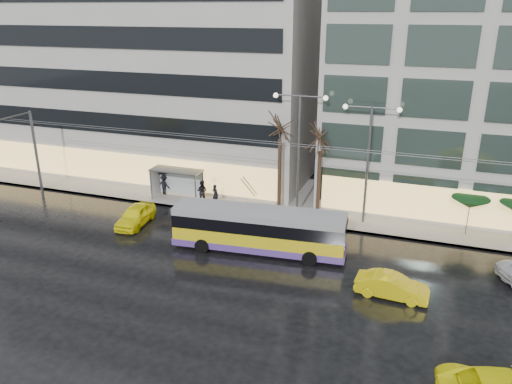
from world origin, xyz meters
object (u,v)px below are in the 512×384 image
at_px(bus_shelter, 174,177).
at_px(taxi_a, 135,215).
at_px(trolleybus, 259,231).
at_px(street_lamp_near, 299,138).

bearing_deg(bus_shelter, taxi_a, -92.34).
height_order(trolleybus, street_lamp_near, street_lamp_near).
relative_size(street_lamp_near, taxi_a, 2.16).
xyz_separation_m(street_lamp_near, taxi_a, (-10.61, -5.64, -5.28)).
xyz_separation_m(bus_shelter, street_lamp_near, (10.38, 0.11, 4.03)).
bearing_deg(trolleybus, bus_shelter, 145.82).
bearing_deg(trolleybus, taxi_a, 174.22).
relative_size(trolleybus, bus_shelter, 2.68).
distance_m(bus_shelter, street_lamp_near, 11.14).
xyz_separation_m(trolleybus, street_lamp_near, (0.79, 6.63, 4.60)).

